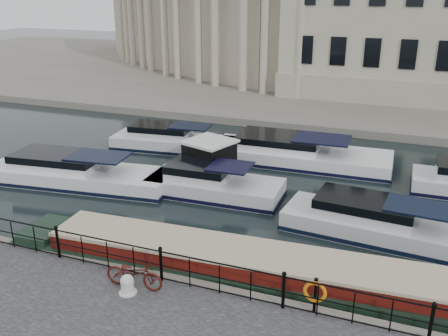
# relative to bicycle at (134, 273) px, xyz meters

# --- Properties ---
(ground_plane) EXTENTS (160.00, 160.00, 0.00)m
(ground_plane) POSITION_rel_bicycle_xyz_m (0.60, 2.90, -1.05)
(ground_plane) COLOR black
(ground_plane) RESTS_ON ground
(far_bank) EXTENTS (120.00, 42.00, 0.55)m
(far_bank) POSITION_rel_bicycle_xyz_m (0.60, 41.90, -0.78)
(far_bank) COLOR #6B665B
(far_bank) RESTS_ON ground_plane
(railing) EXTENTS (24.14, 0.14, 1.22)m
(railing) POSITION_rel_bicycle_xyz_m (0.60, 0.65, 0.15)
(railing) COLOR black
(railing) RESTS_ON near_quay
(civic_building) EXTENTS (53.55, 31.84, 16.85)m
(civic_building) POSITION_rel_bicycle_xyz_m (-0.40, 37.61, 5.99)
(civic_building) COLOR #ADA38C
(civic_building) RESTS_ON far_bank
(bicycle) EXTENTS (1.94, 0.77, 1.00)m
(bicycle) POSITION_rel_bicycle_xyz_m (0.00, 0.00, 0.00)
(bicycle) COLOR #46120C
(bicycle) RESTS_ON near_quay
(mooring_bollard) EXTENTS (0.56, 0.56, 0.63)m
(mooring_bollard) POSITION_rel_bicycle_xyz_m (-0.04, -0.35, -0.20)
(mooring_bollard) COLOR silver
(mooring_bollard) RESTS_ON near_quay
(life_ring_post) EXTENTS (0.68, 0.19, 1.11)m
(life_ring_post) POSITION_rel_bicycle_xyz_m (5.49, 0.73, 0.19)
(life_ring_post) COLOR black
(life_ring_post) RESTS_ON near_quay
(narrowboat) EXTENTS (17.20, 3.24, 1.62)m
(narrowboat) POSITION_rel_bicycle_xyz_m (2.73, 2.34, -0.69)
(narrowboat) COLOR black
(narrowboat) RESTS_ON ground_plane
(harbour_hut) EXTENTS (3.66, 3.33, 2.19)m
(harbour_hut) POSITION_rel_bicycle_xyz_m (-1.90, 10.60, -0.10)
(harbour_hut) COLOR #6B665B
(harbour_hut) RESTS_ON ground_plane
(cabin_cruisers) EXTENTS (27.45, 10.88, 1.99)m
(cabin_cruisers) POSITION_rel_bicycle_xyz_m (0.38, 11.21, -0.68)
(cabin_cruisers) COLOR white
(cabin_cruisers) RESTS_ON ground_plane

